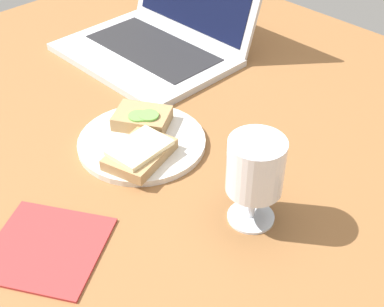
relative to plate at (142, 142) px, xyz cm
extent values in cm
cube|color=brown|center=(3.76, -3.47, -2.05)|extent=(140.00, 140.00, 3.00)
cylinder|color=silver|center=(0.00, 0.00, 0.00)|extent=(21.68, 21.68, 1.11)
cube|color=#A88456|center=(3.36, -3.08, 1.49)|extent=(10.48, 12.78, 1.88)
cube|color=#F4EAB7|center=(3.36, -3.08, 2.82)|extent=(7.34, 9.94, 0.78)
cube|color=#A88456|center=(-3.36, 3.08, 1.76)|extent=(11.55, 10.72, 2.41)
cylinder|color=#6BB74C|center=(-1.60, 3.14, 3.18)|extent=(3.41, 3.41, 0.43)
cylinder|color=#6BB74C|center=(-2.87, 1.79, 3.13)|extent=(3.39, 3.39, 0.33)
cylinder|color=#6BB74C|center=(-2.19, 2.31, 3.13)|extent=(2.97, 2.97, 0.32)
cylinder|color=white|center=(24.30, 0.01, -0.35)|extent=(6.84, 6.84, 0.40)
cylinder|color=white|center=(24.30, 0.01, 2.52)|extent=(1.02, 1.02, 5.34)
cylinder|color=white|center=(24.30, 0.01, 9.24)|extent=(7.91, 7.91, 8.10)
cylinder|color=white|center=(24.30, 0.01, 8.10)|extent=(7.27, 7.27, 5.82)
cube|color=silver|center=(-23.02, 20.29, 0.17)|extent=(35.57, 25.80, 1.45)
cube|color=#232326|center=(-23.02, 22.61, 0.98)|extent=(29.17, 14.19, 0.16)
cube|color=#B23333|center=(8.60, -24.35, -0.35)|extent=(20.60, 20.47, 0.40)
camera|label=1|loc=(57.32, -44.42, 55.13)|focal=50.00mm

